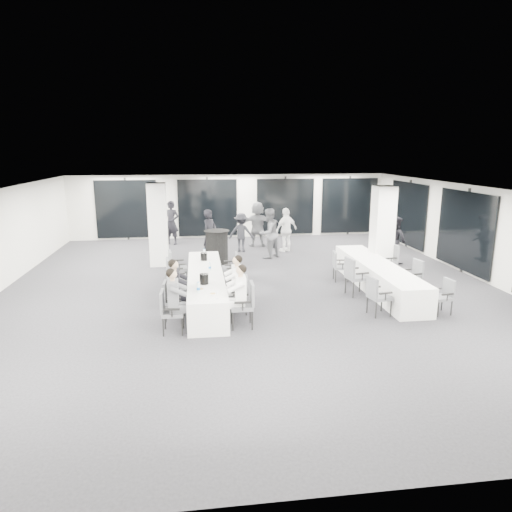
# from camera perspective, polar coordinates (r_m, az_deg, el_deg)

# --- Properties ---
(room) EXTENTS (14.04, 16.04, 2.84)m
(room) POSITION_cam_1_polar(r_m,az_deg,el_deg) (13.85, 2.56, 2.82)
(room) COLOR black
(room) RESTS_ON ground
(column_left) EXTENTS (0.60, 0.60, 2.80)m
(column_left) POSITION_cam_1_polar(r_m,az_deg,el_deg) (15.76, -12.15, 3.85)
(column_left) COLOR silver
(column_left) RESTS_ON floor
(column_right) EXTENTS (0.60, 0.60, 2.80)m
(column_right) POSITION_cam_1_polar(r_m,az_deg,el_deg) (14.69, 15.49, 3.00)
(column_right) COLOR silver
(column_right) RESTS_ON floor
(banquet_table_main) EXTENTS (0.90, 5.00, 0.75)m
(banquet_table_main) POSITION_cam_1_polar(r_m,az_deg,el_deg) (12.07, -6.31, -3.77)
(banquet_table_main) COLOR silver
(banquet_table_main) RESTS_ON floor
(banquet_table_side) EXTENTS (0.90, 5.00, 0.75)m
(banquet_table_side) POSITION_cam_1_polar(r_m,az_deg,el_deg) (13.36, 14.91, -2.47)
(banquet_table_side) COLOR silver
(banquet_table_side) RESTS_ON floor
(cocktail_table) EXTENTS (0.86, 0.86, 1.19)m
(cocktail_table) POSITION_cam_1_polar(r_m,az_deg,el_deg) (15.64, -4.90, 1.06)
(cocktail_table) COLOR black
(cocktail_table) RESTS_ON floor
(chair_main_left_near) EXTENTS (0.49, 0.55, 0.94)m
(chair_main_left_near) POSITION_cam_1_polar(r_m,az_deg,el_deg) (10.02, -10.83, -6.53)
(chair_main_left_near) COLOR #4D5054
(chair_main_left_near) RESTS_ON floor
(chair_main_left_second) EXTENTS (0.49, 0.54, 0.91)m
(chair_main_left_second) POSITION_cam_1_polar(r_m,az_deg,el_deg) (10.80, -10.58, -5.16)
(chair_main_left_second) COLOR #4D5054
(chair_main_left_second) RESTS_ON floor
(chair_main_left_mid) EXTENTS (0.51, 0.55, 0.89)m
(chair_main_left_mid) POSITION_cam_1_polar(r_m,az_deg,el_deg) (11.78, -10.32, -3.66)
(chair_main_left_mid) COLOR #4D5054
(chair_main_left_mid) RESTS_ON floor
(chair_main_left_fourth) EXTENTS (0.58, 0.63, 1.03)m
(chair_main_left_fourth) POSITION_cam_1_polar(r_m,az_deg,el_deg) (12.48, -10.24, -2.30)
(chair_main_left_fourth) COLOR #4D5054
(chair_main_left_fourth) RESTS_ON floor
(chair_main_left_far) EXTENTS (0.57, 0.62, 1.01)m
(chair_main_left_far) POSITION_cam_1_polar(r_m,az_deg,el_deg) (13.52, -10.03, -1.15)
(chair_main_left_far) COLOR #4D5054
(chair_main_left_far) RESTS_ON floor
(chair_main_right_near) EXTENTS (0.52, 0.58, 1.01)m
(chair_main_right_near) POSITION_cam_1_polar(r_m,az_deg,el_deg) (10.16, -1.31, -5.77)
(chair_main_right_near) COLOR #4D5054
(chair_main_right_near) RESTS_ON floor
(chair_main_right_second) EXTENTS (0.48, 0.53, 0.91)m
(chair_main_right_second) POSITION_cam_1_polar(r_m,az_deg,el_deg) (11.03, -1.87, -4.55)
(chair_main_right_second) COLOR #4D5054
(chair_main_right_second) RESTS_ON floor
(chair_main_right_mid) EXTENTS (0.46, 0.51, 0.87)m
(chair_main_right_mid) POSITION_cam_1_polar(r_m,az_deg,el_deg) (11.65, -2.20, -3.69)
(chair_main_right_mid) COLOR #4D5054
(chair_main_right_mid) RESTS_ON floor
(chair_main_right_fourth) EXTENTS (0.52, 0.57, 0.94)m
(chair_main_right_fourth) POSITION_cam_1_polar(r_m,az_deg,el_deg) (12.60, -2.60, -2.20)
(chair_main_right_fourth) COLOR #4D5054
(chair_main_right_fourth) RESTS_ON floor
(chair_main_right_far) EXTENTS (0.46, 0.52, 0.89)m
(chair_main_right_far) POSITION_cam_1_polar(r_m,az_deg,el_deg) (13.59, -2.98, -1.18)
(chair_main_right_far) COLOR #4D5054
(chair_main_right_far) RESTS_ON floor
(chair_side_left_near) EXTENTS (0.55, 0.59, 0.95)m
(chair_side_left_near) POSITION_cam_1_polar(r_m,az_deg,el_deg) (11.23, 14.85, -4.55)
(chair_side_left_near) COLOR #4D5054
(chair_side_left_near) RESTS_ON floor
(chair_side_left_mid) EXTENTS (0.60, 0.64, 1.04)m
(chair_side_left_mid) POSITION_cam_1_polar(r_m,az_deg,el_deg) (12.60, 12.18, -2.23)
(chair_side_left_mid) COLOR #4D5054
(chair_side_left_mid) RESTS_ON floor
(chair_side_left_far) EXTENTS (0.51, 0.55, 0.89)m
(chair_side_left_far) POSITION_cam_1_polar(r_m,az_deg,el_deg) (13.92, 10.29, -1.03)
(chair_side_left_far) COLOR #4D5054
(chair_side_left_far) RESTS_ON floor
(chair_side_right_near) EXTENTS (0.48, 0.52, 0.86)m
(chair_side_right_near) POSITION_cam_1_polar(r_m,az_deg,el_deg) (11.89, 22.44, -4.42)
(chair_side_right_near) COLOR #4D5054
(chair_side_right_near) RESTS_ON floor
(chair_side_right_mid) EXTENTS (0.53, 0.57, 0.94)m
(chair_side_right_mid) POSITION_cam_1_polar(r_m,az_deg,el_deg) (13.23, 19.08, -2.19)
(chair_side_right_mid) COLOR #4D5054
(chair_side_right_mid) RESTS_ON floor
(chair_side_right_far) EXTENTS (0.57, 0.62, 1.03)m
(chair_side_right_far) POSITION_cam_1_polar(r_m,az_deg,el_deg) (14.64, 16.34, -0.33)
(chair_side_right_far) COLOR #4D5054
(chair_side_right_far) RESTS_ON floor
(seated_guest_a) EXTENTS (0.50, 0.38, 1.44)m
(seated_guest_a) POSITION_cam_1_polar(r_m,az_deg,el_deg) (9.92, -9.95, -5.02)
(seated_guest_a) COLOR #585A60
(seated_guest_a) RESTS_ON floor
(seated_guest_b) EXTENTS (0.50, 0.38, 1.44)m
(seated_guest_b) POSITION_cam_1_polar(r_m,az_deg,el_deg) (10.70, -9.78, -3.65)
(seated_guest_b) COLOR black
(seated_guest_b) RESTS_ON floor
(seated_guest_c) EXTENTS (0.50, 0.38, 1.44)m
(seated_guest_c) POSITION_cam_1_polar(r_m,az_deg,el_deg) (10.07, -2.29, -4.54)
(seated_guest_c) COLOR white
(seated_guest_c) RESTS_ON floor
(seated_guest_d) EXTENTS (0.50, 0.38, 1.44)m
(seated_guest_d) POSITION_cam_1_polar(r_m,az_deg,el_deg) (10.94, -2.72, -3.10)
(seated_guest_d) COLOR white
(seated_guest_d) RESTS_ON floor
(standing_guest_a) EXTENTS (0.93, 0.95, 2.03)m
(standing_guest_a) POSITION_cam_1_polar(r_m,az_deg,el_deg) (16.49, -5.81, 3.13)
(standing_guest_a) COLOR black
(standing_guest_a) RESTS_ON floor
(standing_guest_b) EXTENTS (1.15, 1.09, 2.06)m
(standing_guest_b) POSITION_cam_1_polar(r_m,az_deg,el_deg) (16.52, 1.58, 3.25)
(standing_guest_b) COLOR #585A60
(standing_guest_b) RESTS_ON floor
(standing_guest_c) EXTENTS (1.21, 0.84, 1.70)m
(standing_guest_c) POSITION_cam_1_polar(r_m,az_deg,el_deg) (17.59, -1.85, 3.28)
(standing_guest_c) COLOR black
(standing_guest_c) RESTS_ON floor
(standing_guest_d) EXTENTS (1.30, 1.10, 1.92)m
(standing_guest_d) POSITION_cam_1_polar(r_m,az_deg,el_deg) (17.65, 3.80, 3.65)
(standing_guest_d) COLOR white
(standing_guest_d) RESTS_ON floor
(standing_guest_f) EXTENTS (1.97, 0.92, 2.08)m
(standing_guest_f) POSITION_cam_1_polar(r_m,az_deg,el_deg) (18.55, 0.19, 4.38)
(standing_guest_f) COLOR #585A60
(standing_guest_f) RESTS_ON floor
(standing_guest_g) EXTENTS (0.93, 0.86, 2.06)m
(standing_guest_g) POSITION_cam_1_polar(r_m,az_deg,el_deg) (19.23, -10.55, 4.45)
(standing_guest_g) COLOR black
(standing_guest_g) RESTS_ON floor
(standing_guest_h) EXTENTS (0.72, 0.99, 1.86)m
(standing_guest_h) POSITION_cam_1_polar(r_m,az_deg,el_deg) (16.50, 17.09, 2.31)
(standing_guest_h) COLOR black
(standing_guest_h) RESTS_ON floor
(ice_bucket_near) EXTENTS (0.21, 0.21, 0.24)m
(ice_bucket_near) POSITION_cam_1_polar(r_m,az_deg,el_deg) (10.93, -6.51, -2.87)
(ice_bucket_near) COLOR black
(ice_bucket_near) RESTS_ON banquet_table_main
(ice_bucket_far) EXTENTS (0.19, 0.19, 0.22)m
(ice_bucket_far) POSITION_cam_1_polar(r_m,az_deg,el_deg) (13.24, -6.54, -0.07)
(ice_bucket_far) COLOR black
(ice_bucket_far) RESTS_ON banquet_table_main
(water_bottle_a) EXTENTS (0.08, 0.08, 0.24)m
(water_bottle_a) POSITION_cam_1_polar(r_m,az_deg,el_deg) (10.28, -7.22, -3.93)
(water_bottle_a) COLOR silver
(water_bottle_a) RESTS_ON banquet_table_main
(water_bottle_b) EXTENTS (0.07, 0.07, 0.22)m
(water_bottle_b) POSITION_cam_1_polar(r_m,az_deg,el_deg) (12.10, -5.80, -1.33)
(water_bottle_b) COLOR silver
(water_bottle_b) RESTS_ON banquet_table_main
(water_bottle_c) EXTENTS (0.07, 0.07, 0.23)m
(water_bottle_c) POSITION_cam_1_polar(r_m,az_deg,el_deg) (13.68, -6.49, 0.38)
(water_bottle_c) COLOR silver
(water_bottle_c) RESTS_ON banquet_table_main
(plate_a) EXTENTS (0.20, 0.20, 0.03)m
(plate_a) POSITION_cam_1_polar(r_m,az_deg,el_deg) (10.54, -6.93, -4.11)
(plate_a) COLOR white
(plate_a) RESTS_ON banquet_table_main
(plate_b) EXTENTS (0.20, 0.20, 0.03)m
(plate_b) POSITION_cam_1_polar(r_m,az_deg,el_deg) (10.18, -5.41, -4.70)
(plate_b) COLOR white
(plate_b) RESTS_ON banquet_table_main
(plate_c) EXTENTS (0.19, 0.19, 0.03)m
(plate_c) POSITION_cam_1_polar(r_m,az_deg,el_deg) (11.27, -6.45, -2.95)
(plate_c) COLOR white
(plate_c) RESTS_ON banquet_table_main
(wine_glass) EXTENTS (0.07, 0.07, 0.18)m
(wine_glass) POSITION_cam_1_polar(r_m,az_deg,el_deg) (9.83, -4.92, -4.59)
(wine_glass) COLOR silver
(wine_glass) RESTS_ON banquet_table_main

